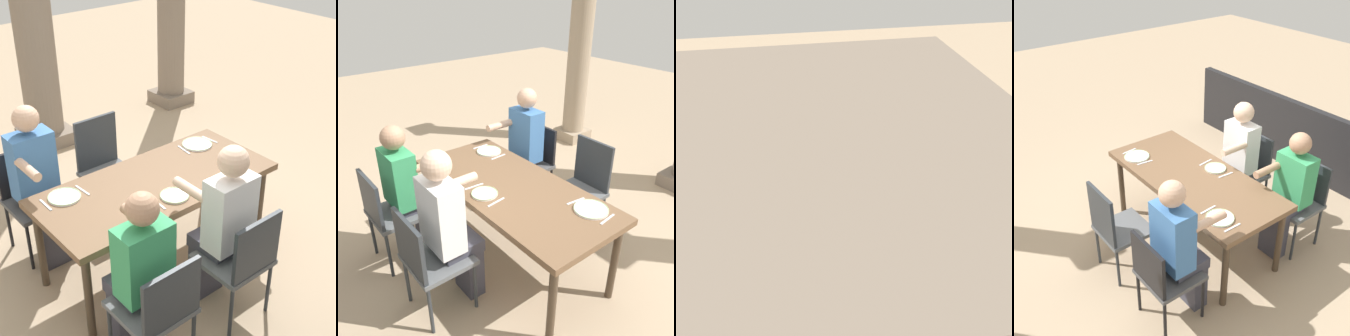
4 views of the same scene
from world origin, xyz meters
TOP-DOWN VIEW (x-y plane):
  - ground_plane at (0.00, 0.00)m, footprint 16.00×16.00m
  - dining_table at (0.00, 0.00)m, footprint 1.85×0.83m
  - chair_west_north at (-0.65, 0.83)m, footprint 0.44×0.44m
  - chair_west_south at (-0.65, -0.83)m, footprint 0.44×0.44m
  - chair_mid_north at (0.08, 0.84)m, footprint 0.44×0.44m
  - chair_mid_south at (0.08, -0.83)m, footprint 0.44×0.44m
  - diner_woman_green at (-0.65, 0.66)m, footprint 0.35×0.49m
  - diner_man_white at (-0.64, -0.63)m, footprint 0.35×0.49m
  - diner_guest_third at (0.07, -0.64)m, footprint 0.35×0.49m
  - patio_railing at (0.00, -1.97)m, footprint 4.25×0.10m
  - plate_0 at (-0.65, 0.24)m, footprint 0.24×0.24m
  - fork_0 at (-0.80, 0.24)m, footprint 0.02×0.17m
  - spoon_0 at (-0.50, 0.24)m, footprint 0.03×0.17m
  - plate_1 at (-0.03, -0.25)m, footprint 0.21×0.21m
  - fork_1 at (-0.18, -0.25)m, footprint 0.03×0.17m
  - spoon_1 at (0.12, -0.25)m, footprint 0.04×0.17m
  - plate_2 at (0.64, 0.24)m, footprint 0.26×0.26m
  - fork_2 at (0.49, 0.24)m, footprint 0.04×0.17m
  - spoon_2 at (0.79, 0.24)m, footprint 0.03×0.17m

SIDE VIEW (x-z plane):
  - ground_plane at x=0.00m, z-range 0.00..0.00m
  - patio_railing at x=0.00m, z-range 0.00..0.90m
  - chair_west_north at x=-0.65m, z-range 0.08..0.95m
  - chair_mid_south at x=0.08m, z-range 0.07..0.97m
  - chair_west_south at x=-0.65m, z-range 0.08..0.98m
  - chair_mid_north at x=0.08m, z-range 0.06..1.00m
  - diner_man_white at x=-0.64m, z-range 0.04..1.32m
  - dining_table at x=0.00m, z-range 0.32..1.09m
  - diner_woman_green at x=-0.65m, z-range 0.05..1.37m
  - diner_guest_third at x=0.07m, z-range 0.05..1.37m
  - fork_0 at x=-0.80m, z-range 0.77..0.78m
  - spoon_0 at x=-0.50m, z-range 0.77..0.78m
  - fork_1 at x=-0.18m, z-range 0.77..0.78m
  - spoon_1 at x=0.12m, z-range 0.77..0.78m
  - fork_2 at x=0.49m, z-range 0.77..0.78m
  - spoon_2 at x=0.79m, z-range 0.77..0.78m
  - plate_2 at x=0.64m, z-range 0.77..0.79m
  - plate_0 at x=-0.65m, z-range 0.77..0.79m
  - plate_1 at x=-0.03m, z-range 0.77..0.79m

